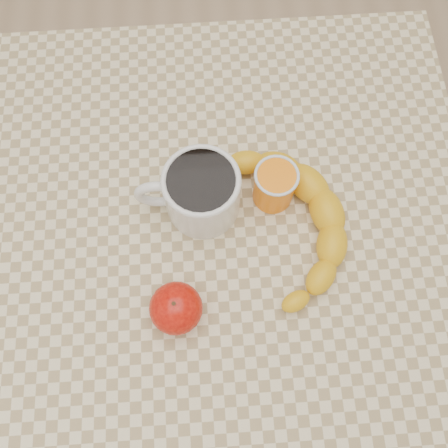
{
  "coord_description": "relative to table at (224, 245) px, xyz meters",
  "views": [
    {
      "loc": [
        -0.02,
        -0.26,
        1.48
      ],
      "look_at": [
        0.0,
        0.0,
        0.77
      ],
      "focal_mm": 40.0,
      "sensor_mm": 36.0,
      "label": 1
    }
  ],
  "objects": [
    {
      "name": "table",
      "position": [
        0.0,
        0.0,
        0.0
      ],
      "size": [
        0.8,
        0.8,
        0.75
      ],
      "color": "beige",
      "rests_on": "ground"
    },
    {
      "name": "apple",
      "position": [
        -0.08,
        -0.13,
        0.12
      ],
      "size": [
        0.1,
        0.1,
        0.07
      ],
      "color": "#8B0704",
      "rests_on": "table"
    },
    {
      "name": "ground",
      "position": [
        0.0,
        0.0,
        -0.66
      ],
      "size": [
        3.0,
        3.0,
        0.0
      ],
      "primitive_type": "plane",
      "color": "tan",
      "rests_on": "ground"
    },
    {
      "name": "banana",
      "position": [
        0.09,
        -0.0,
        0.11
      ],
      "size": [
        0.39,
        0.44,
        0.05
      ],
      "primitive_type": null,
      "rotation": [
        0.0,
        0.0,
        0.28
      ],
      "color": "gold",
      "rests_on": "table"
    },
    {
      "name": "orange_juice_glass",
      "position": [
        0.08,
        0.05,
        0.13
      ],
      "size": [
        0.07,
        0.07,
        0.08
      ],
      "color": "orange",
      "rests_on": "table"
    },
    {
      "name": "coffee_mug",
      "position": [
        -0.03,
        0.04,
        0.14
      ],
      "size": [
        0.16,
        0.12,
        0.1
      ],
      "color": "silver",
      "rests_on": "table"
    }
  ]
}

